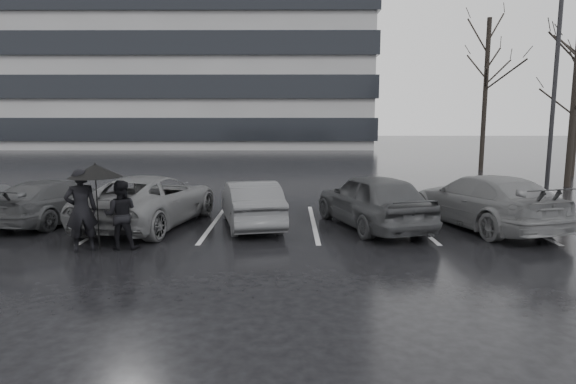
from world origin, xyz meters
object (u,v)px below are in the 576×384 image
(car_west_c, at_px, (56,200))
(car_west_b, at_px, (151,200))
(pedestrian_left, at_px, (81,210))
(pedestrian_right, at_px, (121,215))
(lamp_post, at_px, (555,86))
(tree_east, at_px, (575,93))
(tree_north, at_px, (485,96))
(car_main, at_px, (372,200))
(car_west_a, at_px, (251,203))
(car_east, at_px, (483,201))

(car_west_c, bearing_deg, car_west_b, -173.54)
(pedestrian_left, relative_size, pedestrian_right, 1.18)
(lamp_post, bearing_deg, tree_east, 49.28)
(car_west_b, xyz_separation_m, tree_north, (14.89, 14.76, 3.56))
(car_west_b, relative_size, tree_east, 0.62)
(pedestrian_right, distance_m, tree_east, 19.15)
(pedestrian_left, bearing_deg, car_west_b, -134.64)
(car_main, relative_size, tree_east, 0.54)
(pedestrian_right, bearing_deg, tree_north, -136.60)
(car_west_c, distance_m, pedestrian_left, 3.77)
(car_west_a, height_order, lamp_post, lamp_post)
(car_west_a, relative_size, car_west_c, 0.91)
(car_east, relative_size, pedestrian_left, 2.68)
(car_west_b, bearing_deg, tree_north, -123.67)
(car_west_b, height_order, car_west_c, car_west_b)
(car_east, height_order, pedestrian_left, pedestrian_left)
(lamp_post, bearing_deg, car_west_c, -164.21)
(car_west_a, relative_size, car_west_b, 0.76)
(car_main, bearing_deg, tree_east, -158.06)
(car_west_c, height_order, car_east, car_east)
(car_west_c, xyz_separation_m, tree_north, (17.70, 14.34, 3.64))
(car_main, xyz_separation_m, car_west_c, (-8.85, 0.71, -0.14))
(pedestrian_right, bearing_deg, car_west_b, -94.68)
(car_main, xyz_separation_m, car_west_a, (-3.27, 0.15, -0.12))
(car_west_c, bearing_deg, car_east, -168.34)
(car_west_a, xyz_separation_m, pedestrian_right, (-2.71, -2.38, 0.15))
(pedestrian_right, xyz_separation_m, tree_north, (14.84, 17.28, 3.48))
(car_main, xyz_separation_m, pedestrian_left, (-6.77, -2.43, 0.17))
(car_east, xyz_separation_m, tree_east, (6.87, 8.00, 3.29))
(car_main, distance_m, car_west_c, 8.88)
(pedestrian_left, xyz_separation_m, pedestrian_right, (0.79, 0.20, -0.14))
(pedestrian_left, bearing_deg, tree_north, -161.39)
(car_west_a, relative_size, car_east, 0.77)
(car_west_c, height_order, tree_north, tree_north)
(car_main, xyz_separation_m, pedestrian_right, (-5.98, -2.23, 0.03))
(car_west_b, bearing_deg, pedestrian_right, 102.86)
(car_west_c, height_order, tree_east, tree_east)
(car_main, height_order, tree_north, tree_north)
(car_west_c, distance_m, pedestrian_right, 4.11)
(car_west_a, relative_size, tree_north, 0.44)
(car_west_a, xyz_separation_m, car_east, (6.25, -0.10, 0.09))
(tree_east, bearing_deg, car_east, -130.66)
(car_west_c, distance_m, lamp_post, 17.36)
(car_west_b, distance_m, pedestrian_left, 2.83)
(car_west_b, height_order, lamp_post, lamp_post)
(car_west_b, distance_m, car_west_c, 2.84)
(lamp_post, bearing_deg, car_main, -144.62)
(pedestrian_left, bearing_deg, car_east, 164.67)
(car_east, bearing_deg, tree_east, -147.14)
(car_west_b, height_order, pedestrian_right, pedestrian_right)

